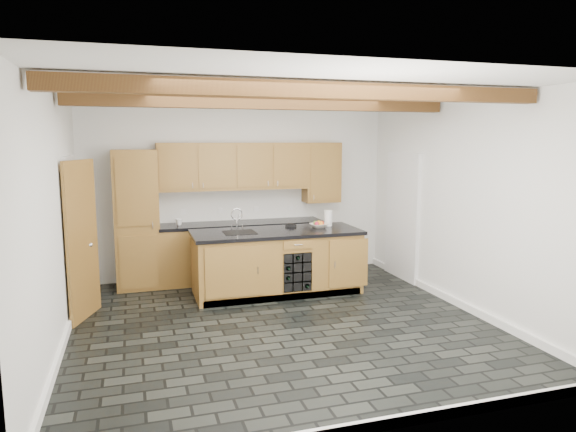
# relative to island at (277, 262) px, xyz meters

# --- Properties ---
(ground) EXTENTS (5.00, 5.00, 0.00)m
(ground) POSITION_rel_island_xyz_m (-0.31, -1.28, -0.46)
(ground) COLOR black
(ground) RESTS_ON ground
(room_shell) EXTENTS (5.01, 5.00, 5.00)m
(room_shell) POSITION_rel_island_xyz_m (-0.39, -0.75, 1.06)
(room_shell) COLOR white
(room_shell) RESTS_ON ground
(back_cabinetry) EXTENTS (3.65, 0.62, 2.20)m
(back_cabinetry) POSITION_rel_island_xyz_m (-0.68, 0.95, 0.51)
(back_cabinetry) COLOR olive
(back_cabinetry) RESTS_ON ground
(island) EXTENTS (2.48, 0.96, 0.93)m
(island) POSITION_rel_island_xyz_m (0.00, 0.00, 0.00)
(island) COLOR olive
(island) RESTS_ON ground
(faucet) EXTENTS (0.45, 0.40, 0.34)m
(faucet) POSITION_rel_island_xyz_m (-0.56, 0.05, 0.50)
(faucet) COLOR black
(faucet) RESTS_ON island
(kitchen_scale) EXTENTS (0.18, 0.13, 0.05)m
(kitchen_scale) POSITION_rel_island_xyz_m (0.29, 0.27, 0.49)
(kitchen_scale) COLOR black
(kitchen_scale) RESTS_ON island
(fruit_bowl) EXTENTS (0.30, 0.30, 0.06)m
(fruit_bowl) POSITION_rel_island_xyz_m (0.67, 0.07, 0.50)
(fruit_bowl) COLOR beige
(fruit_bowl) RESTS_ON island
(fruit_cluster) EXTENTS (0.16, 0.17, 0.07)m
(fruit_cluster) POSITION_rel_island_xyz_m (0.67, 0.07, 0.53)
(fruit_cluster) COLOR red
(fruit_cluster) RESTS_ON fruit_bowl
(paper_towel) EXTENTS (0.12, 0.12, 0.24)m
(paper_towel) POSITION_rel_island_xyz_m (0.87, 0.19, 0.58)
(paper_towel) COLOR white
(paper_towel) RESTS_ON island
(mug) EXTENTS (0.11, 0.11, 0.10)m
(mug) POSITION_rel_island_xyz_m (-1.33, 0.92, 0.52)
(mug) COLOR white
(mug) RESTS_ON back_cabinetry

